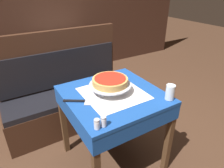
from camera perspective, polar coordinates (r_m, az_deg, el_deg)
ground_plane at (r=2.18m, az=0.29°, el=-20.47°), size 14.00×14.00×0.00m
dining_table_front at (r=1.74m, az=0.34°, el=-5.59°), size 0.78×0.78×0.77m
dining_table_rear at (r=3.33m, az=-12.39°, el=10.47°), size 0.79×0.79×0.77m
booth_bench at (r=2.49m, az=-12.53°, el=-4.40°), size 1.46×0.48×1.13m
back_wall_panel at (r=3.72m, az=-20.38°, el=19.53°), size 6.00×0.04×2.40m
pizza_pan_stand at (r=1.67m, az=-0.53°, el=-0.31°), size 0.35×0.35×0.07m
deep_dish_pizza at (r=1.66m, az=-0.54°, el=0.87°), size 0.30×0.30×0.06m
pizza_server at (r=1.58m, az=-8.08°, el=-4.89°), size 0.27×0.21×0.01m
water_glass_near at (r=1.64m, az=16.27°, el=-2.26°), size 0.07×0.07×0.12m
salt_shaker at (r=1.29m, az=-4.33°, el=-11.34°), size 0.04×0.04×0.07m
pepper_shaker at (r=1.31m, az=-2.45°, el=-10.65°), size 0.04×0.04×0.07m
condiment_caddy at (r=3.34m, az=-11.01°, el=13.03°), size 0.13×0.13×0.15m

